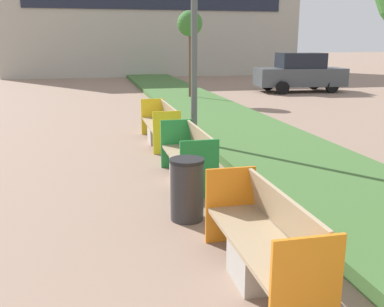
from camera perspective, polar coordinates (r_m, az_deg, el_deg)
The scene contains 8 objects.
planter_grass_strip at distance 12.67m, azimuth 5.34°, elevation 3.48°, with size 2.80×120.00×0.18m.
building_backdrop at distance 35.04m, azimuth -5.37°, elevation 17.57°, with size 20.43×7.56×9.11m.
bench_orange_frame at distance 4.73m, azimuth 9.04°, elevation -11.76°, with size 0.65×2.04×0.94m.
bench_green_frame at distance 7.90m, azimuth -0.41°, elevation -0.95°, with size 0.65×1.91×0.94m.
bench_yellow_frame at distance 10.90m, azimuth -3.96°, elevation 3.29°, with size 0.65×2.24×0.94m.
litter_bin at distance 6.18m, azimuth -0.64°, elevation -4.57°, with size 0.48×0.48×0.87m.
sapling_tree_far at distance 18.55m, azimuth -0.28°, elevation 16.06°, with size 1.01×1.01×3.59m.
parked_car_distant at distance 22.65m, azimuth 13.53°, elevation 9.94°, with size 4.36×2.20×1.86m.
Camera 1 is at (-0.71, 0.18, 2.42)m, focal length 42.00 mm.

